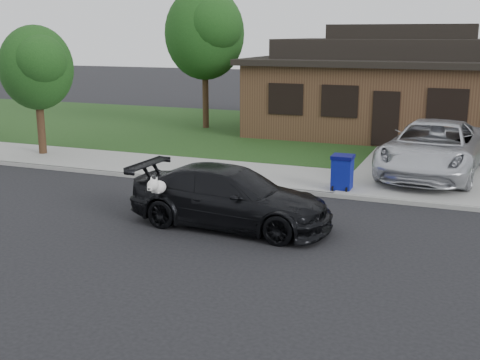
% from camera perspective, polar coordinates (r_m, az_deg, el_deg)
% --- Properties ---
extents(ground, '(120.00, 120.00, 0.00)m').
position_cam_1_polar(ground, '(14.95, -8.44, -3.54)').
color(ground, black).
rests_on(ground, ground).
extents(sidewalk, '(60.00, 3.00, 0.12)m').
position_cam_1_polar(sidewalk, '(19.27, -1.04, 0.70)').
color(sidewalk, gray).
rests_on(sidewalk, ground).
extents(curb, '(60.00, 0.12, 0.12)m').
position_cam_1_polar(curb, '(17.93, -2.89, -0.30)').
color(curb, gray).
rests_on(curb, ground).
extents(lawn, '(60.00, 13.00, 0.13)m').
position_cam_1_polar(lawn, '(26.70, 5.58, 4.30)').
color(lawn, '#193814').
rests_on(lawn, ground).
extents(driveway, '(4.50, 13.00, 0.14)m').
position_cam_1_polar(driveway, '(22.78, 18.09, 2.07)').
color(driveway, gray).
rests_on(driveway, ground).
extents(sedan, '(4.88, 2.40, 1.39)m').
position_cam_1_polar(sedan, '(13.99, -0.94, -1.62)').
color(sedan, black).
rests_on(sedan, ground).
extents(minivan, '(3.27, 6.13, 1.64)m').
position_cam_1_polar(minivan, '(19.51, 17.89, 2.89)').
color(minivan, silver).
rests_on(minivan, driveway).
extents(recycling_bin, '(0.59, 0.64, 0.98)m').
position_cam_1_polar(recycling_bin, '(17.10, 9.67, 0.74)').
color(recycling_bin, navy).
rests_on(recycling_bin, sidewalk).
extents(house, '(12.60, 8.60, 4.65)m').
position_cam_1_polar(house, '(27.61, 14.95, 8.55)').
color(house, '#422B1C').
rests_on(house, ground).
extents(tree_0, '(3.78, 3.60, 6.34)m').
position_cam_1_polar(tree_0, '(27.73, -3.16, 13.85)').
color(tree_0, '#332114').
rests_on(tree_0, ground).
extents(tree_2, '(2.73, 2.60, 4.59)m').
position_cam_1_polar(tree_2, '(22.78, -18.66, 10.16)').
color(tree_2, '#332114').
rests_on(tree_2, ground).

